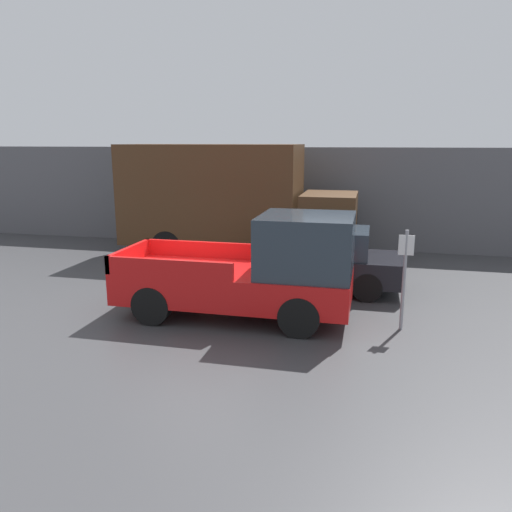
{
  "coord_description": "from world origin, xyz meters",
  "views": [
    {
      "loc": [
        4.02,
        -10.41,
        3.75
      ],
      "look_at": [
        1.45,
        0.62,
        1.15
      ],
      "focal_mm": 35.0,
      "sensor_mm": 36.0,
      "label": 1
    }
  ],
  "objects_px": {
    "pickup_truck": "(258,271)",
    "delivery_truck": "(227,199)",
    "car": "(315,258)",
    "parking_sign": "(404,274)"
  },
  "relations": [
    {
      "from": "car",
      "to": "parking_sign",
      "type": "distance_m",
      "value": 3.26
    },
    {
      "from": "car",
      "to": "delivery_truck",
      "type": "xyz_separation_m",
      "value": [
        -3.26,
        3.03,
        1.13
      ]
    },
    {
      "from": "car",
      "to": "parking_sign",
      "type": "xyz_separation_m",
      "value": [
        2.05,
        -2.51,
        0.36
      ]
    },
    {
      "from": "pickup_truck",
      "to": "car",
      "type": "xyz_separation_m",
      "value": [
        0.95,
        2.51,
        -0.25
      ]
    },
    {
      "from": "pickup_truck",
      "to": "parking_sign",
      "type": "xyz_separation_m",
      "value": [
        3.0,
        0.0,
        0.12
      ]
    },
    {
      "from": "car",
      "to": "parking_sign",
      "type": "height_order",
      "value": "parking_sign"
    },
    {
      "from": "pickup_truck",
      "to": "delivery_truck",
      "type": "distance_m",
      "value": 6.06
    },
    {
      "from": "pickup_truck",
      "to": "delivery_truck",
      "type": "height_order",
      "value": "delivery_truck"
    },
    {
      "from": "pickup_truck",
      "to": "car",
      "type": "relative_size",
      "value": 1.11
    },
    {
      "from": "pickup_truck",
      "to": "delivery_truck",
      "type": "bearing_deg",
      "value": 112.62
    }
  ]
}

